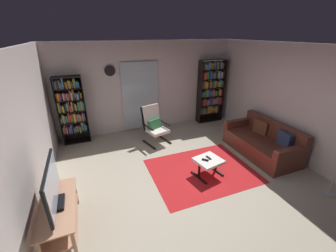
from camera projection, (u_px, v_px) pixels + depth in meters
The scene contains 16 objects.
ground_plane at pixel (190, 179), 4.40m from camera, with size 7.02×7.02×0.00m, color #AFA38D.
wall_back at pixel (148, 87), 6.34m from camera, with size 5.60×0.06×2.60m, color silver.
wall_left at pixel (22, 149), 2.97m from camera, with size 0.06×6.00×2.60m, color silver.
wall_right at pixel (299, 105), 4.77m from camera, with size 0.06×6.00×2.60m, color silver.
glass_door_panel at pixel (141, 96), 6.30m from camera, with size 1.10×0.01×2.00m, color silver.
area_rug at pixel (202, 170), 4.67m from camera, with size 2.20×1.74×0.01m, color red.
tv_stand at pixel (60, 213), 3.12m from camera, with size 0.49×1.18×0.53m.
television at pixel (52, 187), 2.91m from camera, with size 0.20×1.02×0.65m.
bookshelf_near_tv at pixel (72, 108), 5.54m from camera, with size 0.68×0.30×1.81m.
bookshelf_near_sofa at pixel (210, 90), 6.90m from camera, with size 0.86×0.30×2.02m.
leather_sofa at pixel (263, 143), 5.24m from camera, with size 0.92×1.82×0.81m.
lounge_armchair at pixel (154, 124), 5.72m from camera, with size 0.71×0.78×1.02m.
ottoman at pixel (208, 162), 4.41m from camera, with size 0.60×0.57×0.38m.
tv_remote at pixel (209, 158), 4.43m from camera, with size 0.04×0.14×0.02m, color black.
cell_phone at pixel (205, 160), 4.36m from camera, with size 0.07×0.14×0.01m, color black.
wall_clock at pixel (110, 71), 5.70m from camera, with size 0.29×0.03×0.29m.
Camera 1 is at (-1.73, -3.16, 2.80)m, focal length 22.59 mm.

